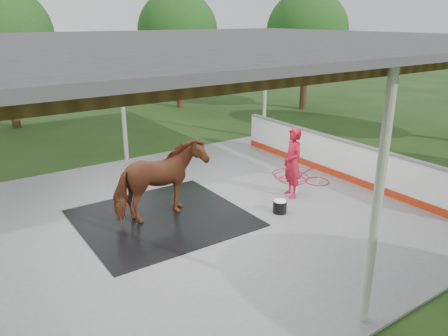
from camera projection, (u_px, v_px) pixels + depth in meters
ground at (204, 215)px, 10.49m from camera, size 100.00×100.00×0.00m
concrete_slab at (204, 214)px, 10.48m from camera, size 12.00×10.00×0.05m
pavilion_structure at (201, 44)px, 9.19m from camera, size 12.60×10.60×4.05m
dasher_board at (337, 158)px, 12.75m from camera, size 0.16×8.00×1.15m
tree_belt at (192, 49)px, 10.11m from camera, size 28.00×28.00×5.80m
rubber_mat at (162, 218)px, 10.18m from camera, size 3.67×3.44×0.03m
horse at (161, 181)px, 9.88m from camera, size 2.20×1.12×1.80m
handler at (292, 163)px, 11.18m from camera, size 0.61×0.77×1.83m
wash_bucket at (280, 206)px, 10.44m from camera, size 0.33×0.33×0.31m
soap_bottle_a at (295, 187)px, 11.62m from camera, size 0.14×0.14×0.34m
soap_bottle_b at (319, 180)px, 12.33m from camera, size 0.10×0.10×0.19m
hose_coil at (295, 177)px, 12.79m from camera, size 2.26×1.77×0.02m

